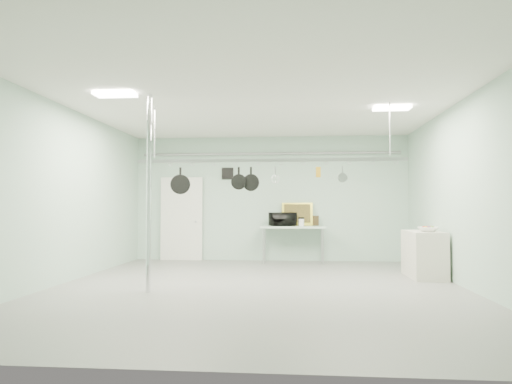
# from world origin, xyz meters

# --- Properties ---
(floor) EXTENTS (8.00, 8.00, 0.00)m
(floor) POSITION_xyz_m (0.00, 0.00, 0.00)
(floor) COLOR gray
(floor) RESTS_ON ground
(ceiling) EXTENTS (7.00, 8.00, 0.02)m
(ceiling) POSITION_xyz_m (0.00, 0.00, 3.19)
(ceiling) COLOR silver
(ceiling) RESTS_ON back_wall
(back_wall) EXTENTS (7.00, 0.02, 3.20)m
(back_wall) POSITION_xyz_m (0.00, 3.99, 1.60)
(back_wall) COLOR #A1C1B0
(back_wall) RESTS_ON floor
(right_wall) EXTENTS (0.02, 8.00, 3.20)m
(right_wall) POSITION_xyz_m (3.49, 0.00, 1.60)
(right_wall) COLOR #A1C1B0
(right_wall) RESTS_ON floor
(door) EXTENTS (1.10, 0.10, 2.20)m
(door) POSITION_xyz_m (-2.30, 3.94, 1.05)
(door) COLOR silver
(door) RESTS_ON floor
(wall_vent) EXTENTS (0.30, 0.04, 0.30)m
(wall_vent) POSITION_xyz_m (-1.10, 3.97, 2.25)
(wall_vent) COLOR black
(wall_vent) RESTS_ON back_wall
(conduit_pipe) EXTENTS (6.60, 0.07, 0.07)m
(conduit_pipe) POSITION_xyz_m (0.00, 3.90, 2.75)
(conduit_pipe) COLOR gray
(conduit_pipe) RESTS_ON back_wall
(chrome_pole) EXTENTS (0.08, 0.08, 3.20)m
(chrome_pole) POSITION_xyz_m (-1.70, -0.60, 1.60)
(chrome_pole) COLOR silver
(chrome_pole) RESTS_ON floor
(prep_table) EXTENTS (1.60, 0.70, 0.91)m
(prep_table) POSITION_xyz_m (0.60, 3.60, 0.83)
(prep_table) COLOR #B3D2BC
(prep_table) RESTS_ON floor
(side_cabinet) EXTENTS (0.60, 1.20, 0.90)m
(side_cabinet) POSITION_xyz_m (3.15, 1.40, 0.45)
(side_cabinet) COLOR beige
(side_cabinet) RESTS_ON floor
(pot_rack) EXTENTS (4.80, 0.06, 1.00)m
(pot_rack) POSITION_xyz_m (0.20, 0.30, 2.23)
(pot_rack) COLOR #B7B7BC
(pot_rack) RESTS_ON ceiling
(light_panel_left) EXTENTS (0.65, 0.30, 0.05)m
(light_panel_left) POSITION_xyz_m (-2.20, -0.80, 3.16)
(light_panel_left) COLOR white
(light_panel_left) RESTS_ON ceiling
(light_panel_right) EXTENTS (0.65, 0.30, 0.05)m
(light_panel_right) POSITION_xyz_m (2.40, 0.60, 3.16)
(light_panel_right) COLOR white
(light_panel_right) RESTS_ON ceiling
(microwave) EXTENTS (0.72, 0.61, 0.33)m
(microwave) POSITION_xyz_m (0.34, 3.56, 1.07)
(microwave) COLOR black
(microwave) RESTS_ON prep_table
(coffee_canister) EXTENTS (0.15, 0.15, 0.18)m
(coffee_canister) POSITION_xyz_m (0.80, 3.54, 0.99)
(coffee_canister) COLOR white
(coffee_canister) RESTS_ON prep_table
(painting_large) EXTENTS (0.78, 0.13, 0.58)m
(painting_large) POSITION_xyz_m (0.70, 3.90, 1.20)
(painting_large) COLOR gold
(painting_large) RESTS_ON prep_table
(painting_small) EXTENTS (0.31, 0.11, 0.25)m
(painting_small) POSITION_xyz_m (1.10, 3.90, 1.03)
(painting_small) COLOR #352812
(painting_small) RESTS_ON prep_table
(fruit_bowl) EXTENTS (0.51, 0.51, 0.09)m
(fruit_bowl) POSITION_xyz_m (3.16, 1.12, 0.95)
(fruit_bowl) COLOR silver
(fruit_bowl) RESTS_ON side_cabinet
(skillet_left) EXTENTS (0.35, 0.18, 0.47)m
(skillet_left) POSITION_xyz_m (-1.42, 0.30, 1.85)
(skillet_left) COLOR black
(skillet_left) RESTS_ON pot_rack
(skillet_mid) EXTENTS (0.28, 0.07, 0.39)m
(skillet_mid) POSITION_xyz_m (-0.35, 0.30, 1.89)
(skillet_mid) COLOR black
(skillet_mid) RESTS_ON pot_rack
(skillet_right) EXTENTS (0.31, 0.11, 0.41)m
(skillet_right) POSITION_xyz_m (-0.13, 0.30, 1.88)
(skillet_right) COLOR black
(skillet_right) RESTS_ON pot_rack
(whisk) EXTENTS (0.16, 0.16, 0.31)m
(whisk) POSITION_xyz_m (0.30, 0.30, 1.93)
(whisk) COLOR silver
(whisk) RESTS_ON pot_rack
(grater) EXTENTS (0.08, 0.04, 0.20)m
(grater) POSITION_xyz_m (1.06, 0.30, 1.98)
(grater) COLOR #C78617
(grater) RESTS_ON pot_rack
(saucepan) EXTENTS (0.16, 0.10, 0.28)m
(saucepan) POSITION_xyz_m (1.48, 0.30, 1.94)
(saucepan) COLOR #B1B2B6
(saucepan) RESTS_ON pot_rack
(fruit_cluster) EXTENTS (0.24, 0.24, 0.09)m
(fruit_cluster) POSITION_xyz_m (3.16, 1.12, 0.99)
(fruit_cluster) COLOR maroon
(fruit_cluster) RESTS_ON fruit_bowl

